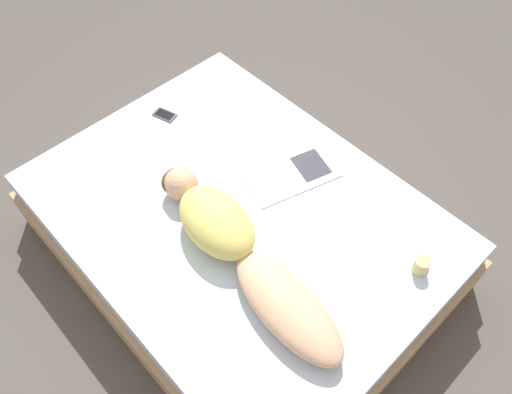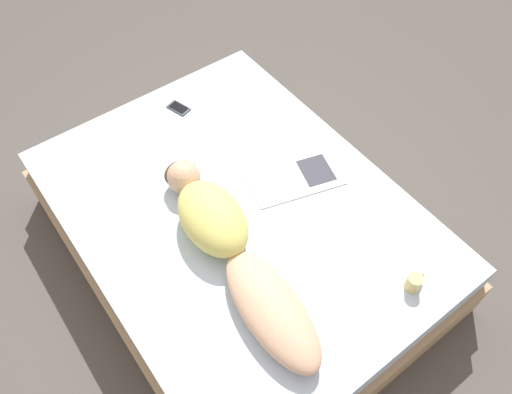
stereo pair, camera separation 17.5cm
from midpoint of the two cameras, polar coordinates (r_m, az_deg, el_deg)
name	(u,v)px [view 2 (the right image)]	position (r m, az deg, el deg)	size (l,w,h in m)	color
ground_plane	(239,251)	(2.97, -0.21, -6.33)	(12.00, 12.00, 0.00)	#4C4742
bed	(238,231)	(2.78, -0.22, -4.01)	(1.62, 2.14, 0.45)	tan
person	(229,244)	(2.36, -0.99, -5.51)	(0.38, 1.30, 0.22)	tan
open_magazine	(296,177)	(2.72, 6.44, 2.26)	(0.56, 0.41, 0.01)	white
coffee_mug	(414,282)	(2.45, 19.62, -9.26)	(0.11, 0.07, 0.09)	tan
cell_phone	(179,108)	(3.09, -7.21, 9.99)	(0.11, 0.15, 0.01)	#333842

